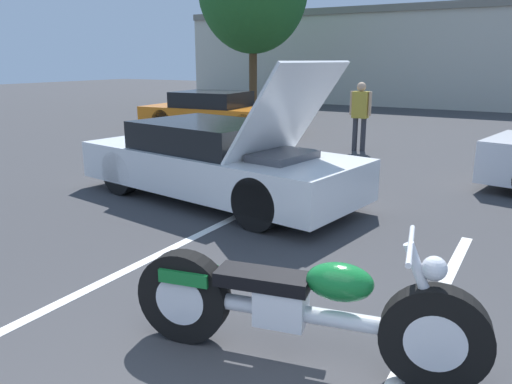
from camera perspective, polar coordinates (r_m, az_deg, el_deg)
parking_stripe_foreground at (r=5.26m, az=-15.71°, el=-9.16°), size 0.12×5.87×0.01m
parking_stripe_middle at (r=3.94m, az=16.80°, el=-17.90°), size 0.12×5.87×0.01m
motorcycle at (r=3.60m, az=4.87°, el=-12.97°), size 2.50×0.81×0.99m
show_car_hood_open at (r=7.63m, az=-4.40°, el=3.51°), size 4.74×2.41×2.08m
parked_car_left_row at (r=15.19m, az=-4.61°, el=9.08°), size 4.58×2.24×1.17m
spectator_near_motorcycle at (r=11.99m, az=11.83°, el=9.07°), size 0.52×0.21×1.59m
spectator_by_show_car at (r=10.38m, az=3.65°, el=9.06°), size 0.52×0.23×1.75m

